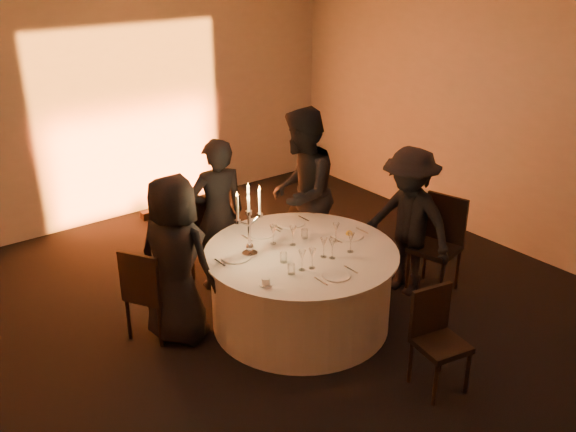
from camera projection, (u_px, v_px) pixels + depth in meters
floor at (301, 322)px, 6.21m from camera, size 7.00×7.00×0.00m
wall_back at (130, 102)px, 8.16m from camera, size 7.00×0.00×7.00m
wall_right at (507, 122)px, 7.29m from camera, size 0.00×7.00×7.00m
uplighter_fixture at (150, 214)px, 8.51m from camera, size 0.25×0.12×0.10m
banquet_table at (301, 287)px, 6.05m from camera, size 1.80×1.80×0.77m
chair_left at (147, 289)px, 5.78m from camera, size 0.54×0.54×0.90m
chair_back_left at (203, 228)px, 6.94m from camera, size 0.46×0.46×0.94m
chair_back_right at (313, 208)px, 7.42m from camera, size 0.60×0.60×0.98m
chair_right at (439, 238)px, 6.61m from camera, size 0.53×0.53×1.01m
chair_front at (436, 333)px, 5.17m from camera, size 0.44×0.44×0.86m
guest_left at (176, 260)px, 5.68m from camera, size 0.79×0.92×1.58m
guest_back_left at (218, 215)px, 6.56m from camera, size 0.66×0.50×1.62m
guest_back_right at (301, 193)px, 6.83m from camera, size 1.13×1.10×1.84m
guest_right at (408, 222)px, 6.48m from camera, size 0.71×1.08×1.56m
plate_left at (236, 257)px, 5.77m from camera, size 0.36×0.27×0.01m
plate_back_left at (261, 233)px, 6.23m from camera, size 0.35×0.27×0.01m
plate_back_right at (290, 222)px, 6.47m from camera, size 0.36×0.30×0.01m
plate_right at (349, 234)px, 6.20m from camera, size 0.36×0.28×0.08m
plate_front at (336, 275)px, 5.46m from camera, size 0.36×0.25×0.01m
coffee_cup at (266, 282)px, 5.31m from camera, size 0.11×0.11×0.07m
candelabra at (249, 230)px, 5.73m from camera, size 0.29×0.14×0.70m
wine_glass_a at (273, 230)px, 5.98m from camera, size 0.07×0.07×0.19m
wine_glass_b at (332, 244)px, 5.71m from camera, size 0.07×0.07×0.19m
wine_glass_c at (302, 256)px, 5.50m from camera, size 0.07×0.07×0.19m
wine_glass_d at (351, 238)px, 5.83m from camera, size 0.07×0.07×0.19m
wine_glass_e at (324, 243)px, 5.73m from camera, size 0.07×0.07×0.19m
wine_glass_f at (336, 228)px, 6.03m from camera, size 0.07×0.07×0.19m
wine_glass_g at (293, 232)px, 5.96m from camera, size 0.07×0.07×0.19m
wine_glass_h at (312, 254)px, 5.53m from camera, size 0.07×0.07×0.19m
tumbler_a at (284, 257)px, 5.68m from camera, size 0.07×0.07×0.09m
tumbler_b at (305, 234)px, 6.14m from camera, size 0.07×0.07×0.09m
tumbler_c at (291, 269)px, 5.48m from camera, size 0.07×0.07×0.09m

